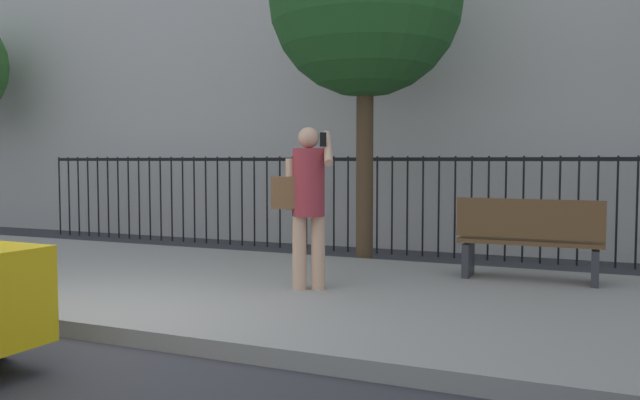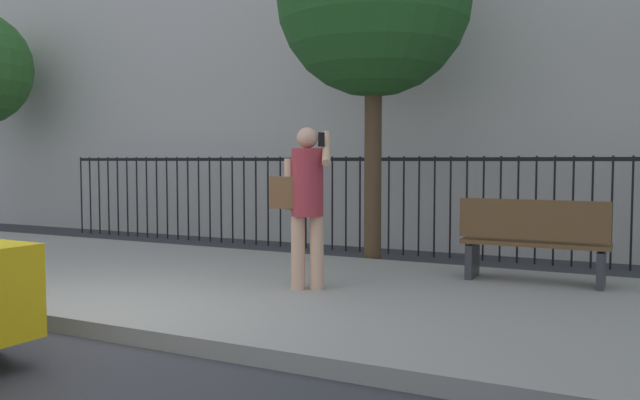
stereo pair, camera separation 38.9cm
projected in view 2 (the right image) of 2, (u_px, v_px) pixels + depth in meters
ground_plane at (57, 333)px, 5.73m from camera, size 60.00×60.00×0.00m
sidewalk at (207, 283)px, 7.69m from camera, size 28.00×4.40×0.15m
iron_fence at (339, 191)px, 10.93m from camera, size 12.03×0.04×1.60m
pedestrian_on_phone at (305, 195)px, 6.89m from camera, size 0.72×0.58×1.73m
street_bench at (533, 239)px, 7.23m from camera, size 1.60×0.45×0.95m
street_tree_near at (374, 0)px, 9.08m from camera, size 2.74×2.74×5.17m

